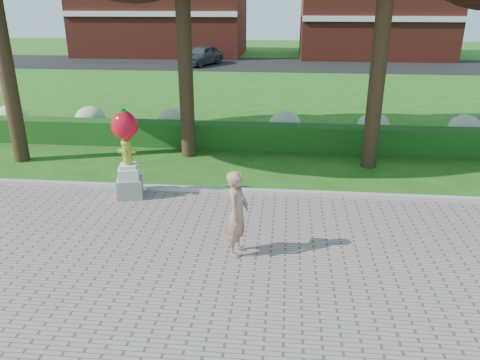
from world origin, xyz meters
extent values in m
plane|color=#235615|center=(0.00, 0.00, 0.00)|extent=(100.00, 100.00, 0.00)
cube|color=#ADADA5|center=(0.00, 3.00, 0.07)|extent=(40.00, 0.18, 0.15)
cube|color=#184D16|center=(0.00, 7.00, 0.40)|extent=(24.00, 0.70, 0.80)
ellipsoid|color=beige|center=(-9.00, 8.00, 0.55)|extent=(1.10, 1.10, 0.99)
ellipsoid|color=beige|center=(-6.00, 8.00, 0.55)|extent=(1.10, 1.10, 0.99)
ellipsoid|color=beige|center=(-3.00, 8.00, 0.55)|extent=(1.10, 1.10, 0.99)
ellipsoid|color=beige|center=(1.00, 8.00, 0.55)|extent=(1.10, 1.10, 0.99)
ellipsoid|color=beige|center=(4.00, 8.00, 0.55)|extent=(1.10, 1.10, 0.99)
ellipsoid|color=beige|center=(7.00, 8.00, 0.55)|extent=(1.10, 1.10, 0.99)
cube|color=black|center=(0.00, 28.00, 0.01)|extent=(50.00, 8.00, 0.02)
cube|color=maroon|center=(-10.00, 34.00, 3.50)|extent=(14.00, 8.00, 7.00)
cube|color=maroon|center=(8.00, 34.00, 3.20)|extent=(12.00, 8.00, 6.40)
cylinder|color=black|center=(-7.00, 5.00, 3.36)|extent=(0.44, 0.44, 6.72)
cylinder|color=black|center=(-2.00, 6.00, 3.08)|extent=(0.44, 0.44, 6.16)
cylinder|color=black|center=(3.50, 5.50, 3.64)|extent=(0.44, 0.44, 7.28)
cube|color=gray|center=(-2.75, 2.50, 0.28)|extent=(0.73, 0.73, 0.49)
cube|color=silver|center=(-2.75, 2.50, 0.66)|extent=(0.59, 0.59, 0.27)
cube|color=silver|center=(-2.75, 2.50, 0.85)|extent=(0.47, 0.47, 0.10)
cylinder|color=olive|center=(-2.75, 2.50, 1.17)|extent=(0.21, 0.21, 0.54)
ellipsoid|color=olive|center=(-2.75, 2.50, 1.44)|extent=(0.25, 0.25, 0.18)
cylinder|color=olive|center=(-2.91, 2.50, 1.22)|extent=(0.12, 0.11, 0.11)
cylinder|color=olive|center=(-2.60, 2.50, 1.22)|extent=(0.12, 0.11, 0.11)
cylinder|color=olive|center=(-2.75, 2.35, 1.22)|extent=(0.12, 0.12, 0.12)
cylinder|color=olive|center=(-2.75, 2.50, 1.52)|extent=(0.08, 0.08, 0.05)
ellipsoid|color=red|center=(-2.75, 2.50, 1.86)|extent=(0.61, 0.54, 0.70)
ellipsoid|color=red|center=(-2.93, 2.50, 1.84)|extent=(0.30, 0.30, 0.45)
ellipsoid|color=red|center=(-2.58, 2.50, 1.84)|extent=(0.30, 0.30, 0.45)
cylinder|color=#125117|center=(-2.75, 2.50, 2.20)|extent=(0.10, 0.10, 0.12)
ellipsoid|color=#125117|center=(-2.75, 2.50, 2.18)|extent=(0.23, 0.23, 0.08)
imported|color=#A4795E|center=(0.19, 0.02, 0.88)|extent=(0.52, 0.68, 1.69)
imported|color=#414349|center=(-5.34, 27.04, 0.73)|extent=(3.14, 4.46, 1.41)
camera|label=1|loc=(1.03, -7.88, 4.66)|focal=35.00mm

